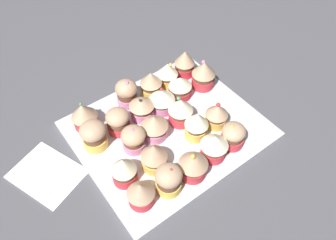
% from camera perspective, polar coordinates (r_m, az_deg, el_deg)
% --- Properties ---
extents(ground_plane, '(1.80, 1.80, 0.03)m').
position_cam_1_polar(ground_plane, '(0.83, 0.00, -2.53)').
color(ground_plane, '#4C4C51').
extents(baking_tray, '(0.44, 0.37, 0.01)m').
position_cam_1_polar(baking_tray, '(0.81, 0.00, -1.63)').
color(baking_tray, silver).
rests_on(baking_tray, ground_plane).
extents(cupcake_0, '(0.06, 0.06, 0.08)m').
position_cam_1_polar(cupcake_0, '(0.92, 2.93, 9.96)').
color(cupcake_0, '#D1333D').
rests_on(cupcake_0, baking_tray).
extents(cupcake_1, '(0.06, 0.06, 0.08)m').
position_cam_1_polar(cupcake_1, '(0.89, -0.06, 8.09)').
color(cupcake_1, '#EFC651').
rests_on(cupcake_1, baking_tray).
extents(cupcake_2, '(0.06, 0.06, 0.07)m').
position_cam_1_polar(cupcake_2, '(0.86, -2.99, 6.42)').
color(cupcake_2, '#EFC651').
rests_on(cupcake_2, baking_tray).
extents(cupcake_3, '(0.06, 0.06, 0.08)m').
position_cam_1_polar(cupcake_3, '(0.84, -7.25, 4.77)').
color(cupcake_3, pink).
rests_on(cupcake_3, baking_tray).
extents(cupcake_4, '(0.06, 0.06, 0.08)m').
position_cam_1_polar(cupcake_4, '(0.81, -14.47, 0.82)').
color(cupcake_4, '#D1333D').
rests_on(cupcake_4, baking_tray).
extents(cupcake_5, '(0.06, 0.06, 0.08)m').
position_cam_1_polar(cupcake_5, '(0.89, 6.23, 7.97)').
color(cupcake_5, '#D1333D').
rests_on(cupcake_5, baking_tray).
extents(cupcake_6, '(0.06, 0.06, 0.06)m').
position_cam_1_polar(cupcake_6, '(0.86, 2.14, 5.85)').
color(cupcake_6, '#D1333D').
rests_on(cupcake_6, baking_tray).
extents(cupcake_7, '(0.07, 0.07, 0.07)m').
position_cam_1_polar(cupcake_7, '(0.82, -1.05, 3.58)').
color(cupcake_7, pink).
rests_on(cupcake_7, baking_tray).
extents(cupcake_8, '(0.06, 0.06, 0.07)m').
position_cam_1_polar(cupcake_8, '(0.81, -4.61, 2.31)').
color(cupcake_8, pink).
rests_on(cupcake_8, baking_tray).
extents(cupcake_9, '(0.06, 0.06, 0.07)m').
position_cam_1_polar(cupcake_9, '(0.79, -8.73, -0.13)').
color(cupcake_9, '#D1333D').
rests_on(cupcake_9, baking_tray).
extents(cupcake_10, '(0.06, 0.06, 0.07)m').
position_cam_1_polar(cupcake_10, '(0.77, -12.86, -2.55)').
color(cupcake_10, '#EFC651').
rests_on(cupcake_10, baking_tray).
extents(cupcake_11, '(0.06, 0.06, 0.08)m').
position_cam_1_polar(cupcake_11, '(0.80, 2.00, 1.89)').
color(cupcake_11, '#D1333D').
rests_on(cupcake_11, baking_tray).
extents(cupcake_12, '(0.07, 0.07, 0.07)m').
position_cam_1_polar(cupcake_12, '(0.77, -2.30, -1.14)').
color(cupcake_12, pink).
rests_on(cupcake_12, baking_tray).
extents(cupcake_13, '(0.06, 0.06, 0.07)m').
position_cam_1_polar(cupcake_13, '(0.75, -6.04, -3.27)').
color(cupcake_13, pink).
rests_on(cupcake_13, baking_tray).
extents(cupcake_14, '(0.06, 0.06, 0.07)m').
position_cam_1_polar(cupcake_14, '(0.80, 8.51, 0.90)').
color(cupcake_14, '#EFC651').
rests_on(cupcake_14, baking_tray).
extents(cupcake_15, '(0.06, 0.06, 0.08)m').
position_cam_1_polar(cupcake_15, '(0.77, 5.01, -0.80)').
color(cupcake_15, '#EFC651').
rests_on(cupcake_15, baking_tray).
extents(cupcake_16, '(0.06, 0.06, 0.08)m').
position_cam_1_polar(cupcake_16, '(0.71, -2.42, -6.33)').
color(cupcake_16, '#EFC651').
rests_on(cupcake_16, baking_tray).
extents(cupcake_17, '(0.06, 0.06, 0.08)m').
position_cam_1_polar(cupcake_17, '(0.70, -7.71, -8.64)').
color(cupcake_17, '#D1333D').
rests_on(cupcake_17, baking_tray).
extents(cupcake_18, '(0.06, 0.06, 0.07)m').
position_cam_1_polar(cupcake_18, '(0.77, 11.31, -2.62)').
color(cupcake_18, '#D1333D').
rests_on(cupcake_18, baking_tray).
extents(cupcake_19, '(0.06, 0.06, 0.07)m').
position_cam_1_polar(cupcake_19, '(0.74, 8.08, -4.50)').
color(cupcake_19, '#D1333D').
rests_on(cupcake_19, baking_tray).
extents(cupcake_20, '(0.07, 0.07, 0.08)m').
position_cam_1_polar(cupcake_20, '(0.70, 4.45, -7.61)').
color(cupcake_20, '#D1333D').
rests_on(cupcake_20, baking_tray).
extents(cupcake_21, '(0.06, 0.06, 0.07)m').
position_cam_1_polar(cupcake_21, '(0.69, 0.11, -10.33)').
color(cupcake_21, '#EFC651').
rests_on(cupcake_21, baking_tray).
extents(cupcake_22, '(0.06, 0.06, 0.07)m').
position_cam_1_polar(cupcake_22, '(0.68, -4.78, -12.59)').
color(cupcake_22, '#D1333D').
rests_on(cupcake_22, baking_tray).
extents(napkin, '(0.16, 0.19, 0.01)m').
position_cam_1_polar(napkin, '(0.79, -20.43, -8.81)').
color(napkin, white).
rests_on(napkin, ground_plane).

